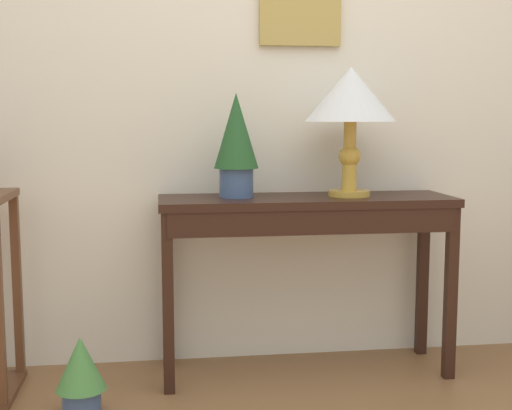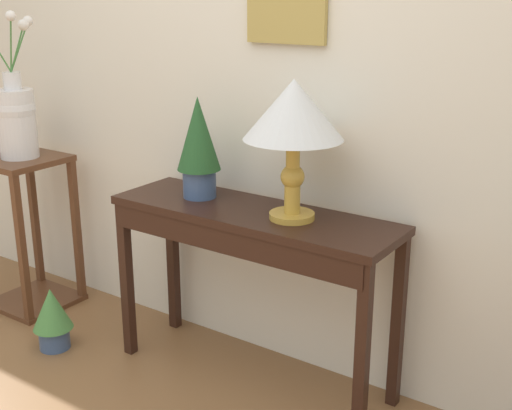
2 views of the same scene
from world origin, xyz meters
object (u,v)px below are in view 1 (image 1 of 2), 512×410
console_table (307,224)px  table_lamp (351,100)px  potted_plant_on_console (236,141)px  potted_plant_floor (81,373)px

console_table → table_lamp: 0.56m
console_table → potted_plant_on_console: potted_plant_on_console is taller
console_table → potted_plant_floor: (-0.92, -0.31, -0.49)m
potted_plant_on_console → potted_plant_floor: size_ratio=1.42×
potted_plant_floor → potted_plant_on_console: bearing=29.9°
potted_plant_on_console → console_table: bearing=-8.6°
table_lamp → potted_plant_floor: size_ratio=1.77×
potted_plant_on_console → potted_plant_floor: bearing=-150.1°
console_table → potted_plant_on_console: size_ratio=2.85×
table_lamp → potted_plant_floor: table_lamp is taller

